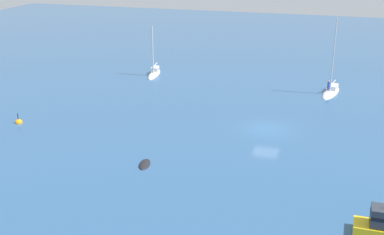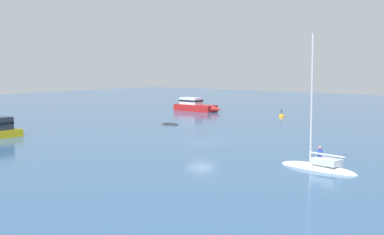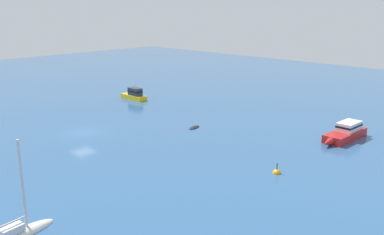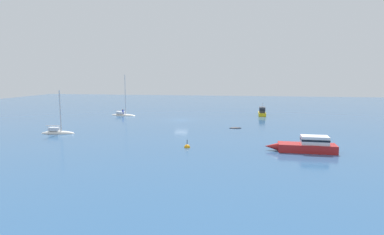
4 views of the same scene
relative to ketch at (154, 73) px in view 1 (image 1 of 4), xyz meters
The scene contains 5 objects.
ground_plane 24.19m from the ketch, 41.59° to the right, with size 160.00×160.00×0.00m, color #2D5684.
ketch is the anchor object (origin of this frame).
sloop 23.67m from the ketch, ahead, with size 2.59×6.33×9.57m.
tender 28.87m from the ketch, 70.52° to the right, with size 1.34×2.30×0.43m.
channel_buoy 22.64m from the ketch, 106.52° to the right, with size 0.78×0.78×1.41m.
Camera 1 is at (6.38, -46.15, 17.84)m, focal length 46.78 mm.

